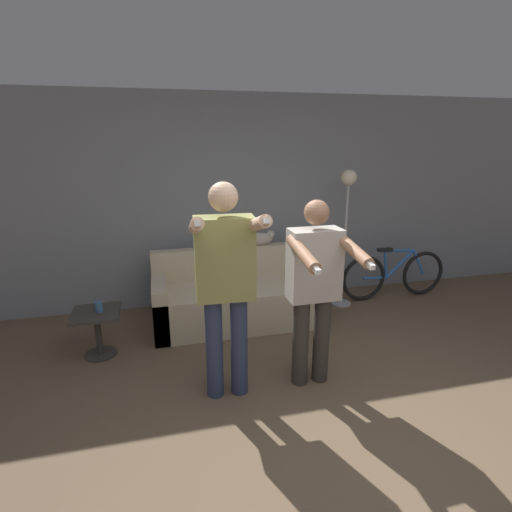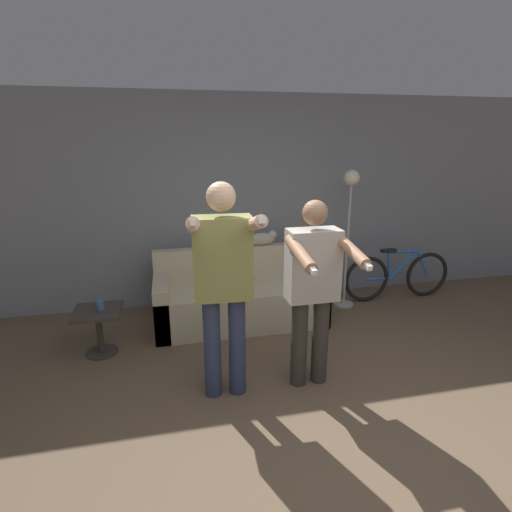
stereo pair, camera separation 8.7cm
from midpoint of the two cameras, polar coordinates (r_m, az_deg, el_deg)
The scene contains 10 objects.
ground_plane at distance 3.06m, azimuth 11.36°, elevation -26.69°, with size 16.00×16.00×0.00m, color brown.
wall_back at distance 5.10m, azimuth -1.91°, elevation 7.80°, with size 10.00×0.05×2.60m.
couch at distance 4.67m, azimuth -3.08°, elevation -6.07°, with size 1.92×0.81×0.83m.
person_left at distance 3.09m, azimuth -5.20°, elevation -3.15°, with size 0.55×0.68×1.77m.
person_right at distance 3.31m, azimuth 7.61°, elevation -3.95°, with size 0.50×0.67×1.62m.
cat at distance 4.82m, azimuth 0.15°, elevation 2.52°, with size 0.44×0.12×0.18m.
floor_lamp at distance 4.98m, azimuth 12.40°, elevation 6.90°, with size 0.25×0.25×1.72m.
side_table at distance 4.25m, azimuth -22.30°, elevation -9.00°, with size 0.44×0.44×0.46m.
cup at distance 4.17m, azimuth -22.06°, elevation -6.73°, with size 0.07×0.07×0.10m.
bicycle at distance 5.62m, azimuth 18.67°, elevation -2.53°, with size 1.50×0.07×0.70m.
Camera 1 is at (-1.08, -1.97, 2.08)m, focal length 28.00 mm.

